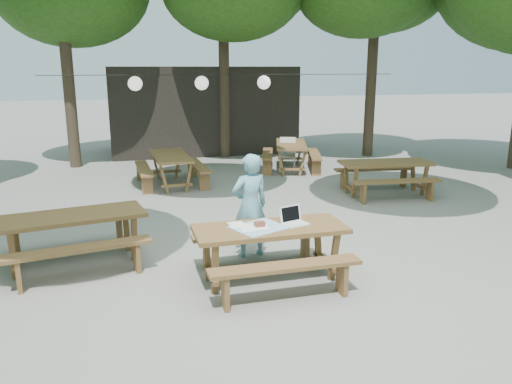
{
  "coord_description": "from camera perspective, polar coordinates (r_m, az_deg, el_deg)",
  "views": [
    {
      "loc": [
        -2.26,
        -6.47,
        2.78
      ],
      "look_at": [
        -0.42,
        0.18,
        1.05
      ],
      "focal_mm": 35.0,
      "sensor_mm": 36.0,
      "label": 1
    }
  ],
  "objects": [
    {
      "name": "tabletop_clutter",
      "position": [
        6.52,
        0.23,
        -3.98
      ],
      "size": [
        0.81,
        0.76,
        0.08
      ],
      "color": "#3D8FD0",
      "rests_on": "main_picnic_table"
    },
    {
      "name": "picnic_table_nw",
      "position": [
        7.67,
        -20.09,
        -5.02
      ],
      "size": [
        2.15,
        1.89,
        0.75
      ],
      "rotation": [
        0.0,
        0.0,
        0.17
      ],
      "color": "brown",
      "rests_on": "ground"
    },
    {
      "name": "plastic_chair",
      "position": [
        13.83,
        3.6,
        3.54
      ],
      "size": [
        0.57,
        0.57,
        0.9
      ],
      "rotation": [
        0.0,
        0.0,
        -0.36
      ],
      "color": "white",
      "rests_on": "ground"
    },
    {
      "name": "pavilion",
      "position": [
        17.25,
        -6.3,
        9.41
      ],
      "size": [
        6.0,
        3.0,
        2.8
      ],
      "primitive_type": "cube",
      "color": "black",
      "rests_on": "ground"
    },
    {
      "name": "picnic_table_far_w",
      "position": [
        12.18,
        -9.65,
        2.55
      ],
      "size": [
        1.64,
        2.03,
        0.75
      ],
      "rotation": [
        0.0,
        0.0,
        1.6
      ],
      "color": "brown",
      "rests_on": "ground"
    },
    {
      "name": "picnic_table_far_e",
      "position": [
        13.87,
        4.02,
        4.11
      ],
      "size": [
        2.08,
        2.29,
        0.75
      ],
      "rotation": [
        0.0,
        0.0,
        1.26
      ],
      "color": "brown",
      "rests_on": "ground"
    },
    {
      "name": "picnic_table_ne",
      "position": [
        11.51,
        14.53,
        1.62
      ],
      "size": [
        2.08,
        1.79,
        0.75
      ],
      "rotation": [
        0.0,
        0.0,
        -0.12
      ],
      "color": "brown",
      "rests_on": "ground"
    },
    {
      "name": "main_picnic_table",
      "position": [
        6.68,
        1.61,
        -6.93
      ],
      "size": [
        2.0,
        1.58,
        0.75
      ],
      "color": "brown",
      "rests_on": "ground"
    },
    {
      "name": "laptop",
      "position": [
        6.68,
        4.26,
        -3.14
      ],
      "size": [
        0.39,
        0.35,
        0.24
      ],
      "rotation": [
        0.0,
        0.0,
        0.31
      ],
      "color": "white",
      "rests_on": "main_picnic_table"
    },
    {
      "name": "ground",
      "position": [
        7.4,
        3.54,
        -8.03
      ],
      "size": [
        80.0,
        80.0,
        0.0
      ],
      "primitive_type": "plane",
      "color": "slate",
      "rests_on": "ground"
    },
    {
      "name": "paper_lanterns",
      "position": [
        12.65,
        -6.17,
        12.29
      ],
      "size": [
        9.0,
        0.34,
        0.38
      ],
      "color": "black",
      "rests_on": "ground"
    },
    {
      "name": "woman",
      "position": [
        7.4,
        -0.7,
        -1.59
      ],
      "size": [
        0.63,
        0.47,
        1.57
      ],
      "primitive_type": "imported",
      "rotation": [
        0.0,
        0.0,
        3.32
      ],
      "color": "#68A7BD",
      "rests_on": "ground"
    }
  ]
}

